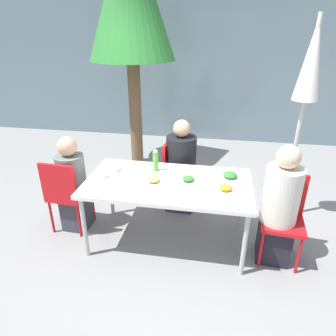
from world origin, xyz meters
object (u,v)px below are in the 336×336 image
object	(u,v)px
person_far	(181,169)
salad_bowl	(112,168)
person_left	(73,186)
bottle	(156,161)
closed_umbrella	(308,81)
person_right	(279,209)
drinking_cup	(102,173)
chair_far	(175,169)
chair_right	(283,211)
chair_left	(66,191)

from	to	relation	value
person_far	salad_bowl	distance (m)	0.90
person_left	bottle	world-z (taller)	person_left
closed_umbrella	bottle	xyz separation A→B (m)	(-1.51, -0.48, -0.80)
bottle	salad_bowl	xyz separation A→B (m)	(-0.47, -0.09, -0.08)
salad_bowl	closed_umbrella	bearing A→B (deg)	16.08
person_right	bottle	distance (m)	1.33
bottle	drinking_cup	bearing A→B (deg)	-152.11
person_far	chair_far	bearing A→B (deg)	-121.97
chair_far	salad_bowl	xyz separation A→B (m)	(-0.61, -0.61, 0.24)
person_left	chair_far	size ratio (longest dim) A/B	1.28
drinking_cup	salad_bowl	distance (m)	0.19
person_left	chair_right	world-z (taller)	person_left
chair_left	chair_far	size ratio (longest dim) A/B	1.00
bottle	chair_right	bearing A→B (deg)	-10.87
person_far	salad_bowl	size ratio (longest dim) A/B	7.29
chair_right	person_far	world-z (taller)	person_far
person_right	chair_far	bearing A→B (deg)	-32.13
chair_right	chair_far	distance (m)	1.41
person_left	closed_umbrella	size ratio (longest dim) A/B	0.49
closed_umbrella	drinking_cup	distance (m)	2.31
person_far	closed_umbrella	xyz separation A→B (m)	(1.29, 0.01, 1.09)
person_far	drinking_cup	world-z (taller)	person_far
person_left	drinking_cup	size ratio (longest dim) A/B	10.26
person_left	chair_far	world-z (taller)	person_left
person_left	chair_left	bearing A→B (deg)	-121.97
chair_right	chair_far	size ratio (longest dim) A/B	1.00
person_right	closed_umbrella	bearing A→B (deg)	-102.11
person_far	drinking_cup	xyz separation A→B (m)	(-0.73, -0.73, 0.23)
salad_bowl	chair_left	bearing A→B (deg)	-162.47
chair_right	bottle	distance (m)	1.38
person_left	person_right	world-z (taller)	person_right
person_right	closed_umbrella	size ratio (longest dim) A/B	0.54
person_right	drinking_cup	distance (m)	1.78
chair_right	salad_bowl	distance (m)	1.81
chair_left	closed_umbrella	distance (m)	2.81
chair_left	chair_right	size ratio (longest dim) A/B	1.00
chair_far	drinking_cup	size ratio (longest dim) A/B	8.04
closed_umbrella	chair_far	bearing A→B (deg)	178.29
drinking_cup	person_left	bearing A→B (deg)	166.07
chair_far	bottle	distance (m)	0.63
closed_umbrella	drinking_cup	size ratio (longest dim) A/B	20.91
person_left	chair_right	size ratio (longest dim) A/B	1.28
person_right	chair_left	bearing A→B (deg)	2.90
chair_left	person_far	xyz separation A→B (m)	(1.18, 0.71, 0.03)
person_left	closed_umbrella	distance (m)	2.73
chair_left	person_right	xyz separation A→B (m)	(2.22, -0.08, 0.07)
person_right	person_left	bearing A→B (deg)	0.82
chair_right	salad_bowl	xyz separation A→B (m)	(-1.78, 0.16, 0.24)
bottle	drinking_cup	world-z (taller)	bottle
drinking_cup	closed_umbrella	bearing A→B (deg)	20.33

